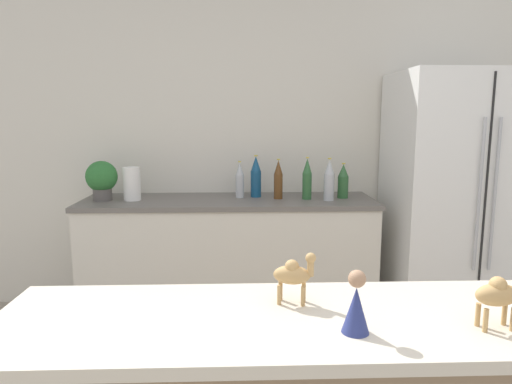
{
  "coord_description": "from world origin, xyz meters",
  "views": [
    {
      "loc": [
        -0.24,
        -0.9,
        1.48
      ],
      "look_at": [
        -0.16,
        1.36,
        1.11
      ],
      "focal_mm": 32.0,
      "sensor_mm": 36.0,
      "label": 1
    }
  ],
  "objects_px": {
    "camel_figurine": "(499,293)",
    "back_bottle_3": "(278,180)",
    "refrigerator": "(457,199)",
    "back_bottle_4": "(256,177)",
    "back_bottle_0": "(307,179)",
    "back_bottle_2": "(329,180)",
    "camel_figurine_second": "(294,274)",
    "potted_plant": "(102,179)",
    "back_bottle_1": "(343,181)",
    "paper_towel_roll": "(132,184)",
    "wise_man_figurine_crimson": "(356,306)",
    "back_bottle_5": "(240,180)"
  },
  "relations": [
    {
      "from": "back_bottle_3",
      "to": "wise_man_figurine_crimson",
      "type": "relative_size",
      "value": 1.73
    },
    {
      "from": "back_bottle_0",
      "to": "camel_figurine_second",
      "type": "distance_m",
      "value": 1.99
    },
    {
      "from": "camel_figurine_second",
      "to": "wise_man_figurine_crimson",
      "type": "xyz_separation_m",
      "value": [
        0.14,
        -0.2,
        -0.02
      ]
    },
    {
      "from": "back_bottle_3",
      "to": "back_bottle_4",
      "type": "height_order",
      "value": "back_bottle_4"
    },
    {
      "from": "back_bottle_1",
      "to": "back_bottle_4",
      "type": "distance_m",
      "value": 0.65
    },
    {
      "from": "back_bottle_3",
      "to": "back_bottle_4",
      "type": "bearing_deg",
      "value": 151.75
    },
    {
      "from": "paper_towel_roll",
      "to": "camel_figurine_second",
      "type": "height_order",
      "value": "paper_towel_roll"
    },
    {
      "from": "paper_towel_roll",
      "to": "back_bottle_0",
      "type": "height_order",
      "value": "back_bottle_0"
    },
    {
      "from": "back_bottle_1",
      "to": "refrigerator",
      "type": "bearing_deg",
      "value": -7.31
    },
    {
      "from": "back_bottle_2",
      "to": "camel_figurine_second",
      "type": "relative_size",
      "value": 1.91
    },
    {
      "from": "potted_plant",
      "to": "back_bottle_1",
      "type": "height_order",
      "value": "potted_plant"
    },
    {
      "from": "camel_figurine",
      "to": "back_bottle_0",
      "type": "bearing_deg",
      "value": 95.13
    },
    {
      "from": "refrigerator",
      "to": "paper_towel_roll",
      "type": "height_order",
      "value": "refrigerator"
    },
    {
      "from": "camel_figurine_second",
      "to": "back_bottle_3",
      "type": "bearing_deg",
      "value": 86.51
    },
    {
      "from": "refrigerator",
      "to": "back_bottle_1",
      "type": "relative_size",
      "value": 6.93
    },
    {
      "from": "camel_figurine_second",
      "to": "refrigerator",
      "type": "bearing_deg",
      "value": 53.22
    },
    {
      "from": "camel_figurine",
      "to": "back_bottle_3",
      "type": "bearing_deg",
      "value": 100.46
    },
    {
      "from": "back_bottle_0",
      "to": "back_bottle_3",
      "type": "distance_m",
      "value": 0.21
    },
    {
      "from": "refrigerator",
      "to": "paper_towel_roll",
      "type": "xyz_separation_m",
      "value": [
        -2.36,
        0.06,
        0.11
      ]
    },
    {
      "from": "potted_plant",
      "to": "wise_man_figurine_crimson",
      "type": "relative_size",
      "value": 1.68
    },
    {
      "from": "back_bottle_0",
      "to": "wise_man_figurine_crimson",
      "type": "bearing_deg",
      "value": -95.02
    },
    {
      "from": "back_bottle_1",
      "to": "back_bottle_4",
      "type": "height_order",
      "value": "back_bottle_4"
    },
    {
      "from": "paper_towel_roll",
      "to": "back_bottle_0",
      "type": "relative_size",
      "value": 0.78
    },
    {
      "from": "camel_figurine",
      "to": "camel_figurine_second",
      "type": "xyz_separation_m",
      "value": [
        -0.52,
        0.19,
        -0.01
      ]
    },
    {
      "from": "camel_figurine",
      "to": "back_bottle_4",
      "type": "bearing_deg",
      "value": 103.96
    },
    {
      "from": "back_bottle_4",
      "to": "potted_plant",
      "type": "bearing_deg",
      "value": -174.84
    },
    {
      "from": "camel_figurine_second",
      "to": "back_bottle_0",
      "type": "bearing_deg",
      "value": 80.49
    },
    {
      "from": "back_bottle_0",
      "to": "back_bottle_2",
      "type": "distance_m",
      "value": 0.16
    },
    {
      "from": "back_bottle_1",
      "to": "camel_figurine_second",
      "type": "distance_m",
      "value": 2.1
    },
    {
      "from": "back_bottle_2",
      "to": "camel_figurine",
      "type": "distance_m",
      "value": 2.1
    },
    {
      "from": "refrigerator",
      "to": "wise_man_figurine_crimson",
      "type": "relative_size",
      "value": 10.62
    },
    {
      "from": "back_bottle_3",
      "to": "camel_figurine",
      "type": "height_order",
      "value": "back_bottle_3"
    },
    {
      "from": "camel_figurine",
      "to": "wise_man_figurine_crimson",
      "type": "distance_m",
      "value": 0.38
    },
    {
      "from": "paper_towel_roll",
      "to": "refrigerator",
      "type": "bearing_deg",
      "value": -1.54
    },
    {
      "from": "potted_plant",
      "to": "back_bottle_2",
      "type": "relative_size",
      "value": 0.93
    },
    {
      "from": "potted_plant",
      "to": "back_bottle_5",
      "type": "bearing_deg",
      "value": 4.33
    },
    {
      "from": "back_bottle_2",
      "to": "back_bottle_4",
      "type": "relative_size",
      "value": 0.97
    },
    {
      "from": "back_bottle_1",
      "to": "back_bottle_3",
      "type": "relative_size",
      "value": 0.89
    },
    {
      "from": "back_bottle_5",
      "to": "camel_figurine",
      "type": "bearing_deg",
      "value": -73.01
    },
    {
      "from": "refrigerator",
      "to": "potted_plant",
      "type": "height_order",
      "value": "refrigerator"
    },
    {
      "from": "back_bottle_5",
      "to": "refrigerator",
      "type": "bearing_deg",
      "value": -5.33
    },
    {
      "from": "back_bottle_2",
      "to": "wise_man_figurine_crimson",
      "type": "distance_m",
      "value": 2.13
    },
    {
      "from": "refrigerator",
      "to": "back_bottle_2",
      "type": "height_order",
      "value": "refrigerator"
    },
    {
      "from": "refrigerator",
      "to": "back_bottle_4",
      "type": "distance_m",
      "value": 1.48
    },
    {
      "from": "back_bottle_0",
      "to": "back_bottle_4",
      "type": "height_order",
      "value": "back_bottle_4"
    },
    {
      "from": "potted_plant",
      "to": "back_bottle_3",
      "type": "bearing_deg",
      "value": 0.63
    },
    {
      "from": "back_bottle_5",
      "to": "back_bottle_3",
      "type": "bearing_deg",
      "value": -12.24
    },
    {
      "from": "refrigerator",
      "to": "camel_figurine",
      "type": "bearing_deg",
      "value": -113.3
    },
    {
      "from": "paper_towel_roll",
      "to": "wise_man_figurine_crimson",
      "type": "relative_size",
      "value": 1.41
    },
    {
      "from": "refrigerator",
      "to": "back_bottle_0",
      "type": "xyz_separation_m",
      "value": [
        -1.09,
        0.06,
        0.14
      ]
    }
  ]
}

